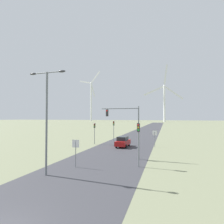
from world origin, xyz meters
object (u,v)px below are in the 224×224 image
traffic_light_post_near_left (94,129)px  wind_turbine_left (164,99)px  traffic_light_post_mid_left (114,127)px  stop_sign_near (76,148)px  traffic_light_post_near_right (138,135)px  car_approaching (123,142)px  wind_turbine_far_left (91,98)px  traffic_light_mast_overhead (126,121)px  stop_sign_far (155,136)px  streetlamp (47,109)px

traffic_light_post_near_left → wind_turbine_left: size_ratio=0.06×
traffic_light_post_mid_left → wind_turbine_left: bearing=86.7°
stop_sign_near → traffic_light_post_mid_left: traffic_light_post_mid_left is taller
traffic_light_post_near_right → car_approaching: traffic_light_post_near_right is taller
wind_turbine_far_left → traffic_light_mast_overhead: bearing=-64.9°
wind_turbine_far_left → wind_turbine_left: size_ratio=1.10×
traffic_light_post_near_right → traffic_light_post_mid_left: size_ratio=1.06×
stop_sign_near → traffic_light_post_near_left: (-4.20, 14.95, 0.97)m
stop_sign_far → traffic_light_post_near_right: (-0.89, -12.77, 1.31)m
traffic_light_post_near_left → car_approaching: (5.97, -1.49, -2.05)m
traffic_light_mast_overhead → wind_turbine_far_left: (-97.84, 209.01, 28.47)m
streetlamp → wind_turbine_left: size_ratio=0.15×
wind_turbine_far_left → stop_sign_near: bearing=-66.4°
streetlamp → stop_sign_near: bearing=66.0°
car_approaching → wind_turbine_left: 174.12m
traffic_light_post_mid_left → car_approaching: traffic_light_post_mid_left is taller
traffic_light_post_near_left → wind_turbine_left: (11.81, 170.75, 22.86)m
traffic_light_mast_overhead → wind_turbine_left: wind_turbine_left is taller
streetlamp → car_approaching: (3.08, 16.42, -5.04)m
car_approaching → wind_turbine_left: wind_turbine_left is taller
streetlamp → stop_sign_far: 20.08m
streetlamp → wind_turbine_far_left: (-92.40, 217.30, 27.18)m
traffic_light_mast_overhead → wind_turbine_left: bearing=88.9°
traffic_light_post_near_left → traffic_light_mast_overhead: traffic_light_mast_overhead is taller
traffic_light_post_near_left → traffic_light_post_near_right: size_ratio=0.89×
stop_sign_near → traffic_light_post_near_right: (6.21, 2.07, 1.32)m
streetlamp → traffic_light_post_near_right: size_ratio=2.05×
stop_sign_near → traffic_light_post_near_right: 6.68m
car_approaching → stop_sign_near: bearing=-97.5°
traffic_light_post_near_left → traffic_light_post_near_right: bearing=-51.0°
stop_sign_far → car_approaching: (-5.34, -1.38, -1.09)m
traffic_light_post_near_right → traffic_light_mast_overhead: bearing=122.7°
traffic_light_post_near_left → car_approaching: traffic_light_post_near_left is taller
streetlamp → traffic_light_mast_overhead: bearing=56.7°
stop_sign_far → traffic_light_post_mid_left: bearing=149.2°
traffic_light_post_near_right → traffic_light_mast_overhead: traffic_light_mast_overhead is taller
traffic_light_post_mid_left → streetlamp: bearing=-88.6°
car_approaching → traffic_light_post_near_right: bearing=-68.7°
traffic_light_post_near_right → wind_turbine_far_left: (-99.93, 212.27, 29.82)m
traffic_light_post_near_left → traffic_light_post_near_right: traffic_light_post_near_right is taller
streetlamp → wind_turbine_far_left: size_ratio=0.13×
stop_sign_near → wind_turbine_far_left: wind_turbine_far_left is taller
traffic_light_post_mid_left → wind_turbine_far_left: wind_turbine_far_left is taller
stop_sign_far → streetlamp: bearing=-115.3°
traffic_light_post_near_left → traffic_light_post_near_right: (10.41, -12.88, 0.35)m
stop_sign_near → car_approaching: size_ratio=0.68×
traffic_light_post_near_right → wind_turbine_left: bearing=89.6°
traffic_light_post_near_left → traffic_light_post_mid_left: size_ratio=0.94×
streetlamp → traffic_light_mast_overhead: 9.99m
stop_sign_far → traffic_light_mast_overhead: size_ratio=0.44×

